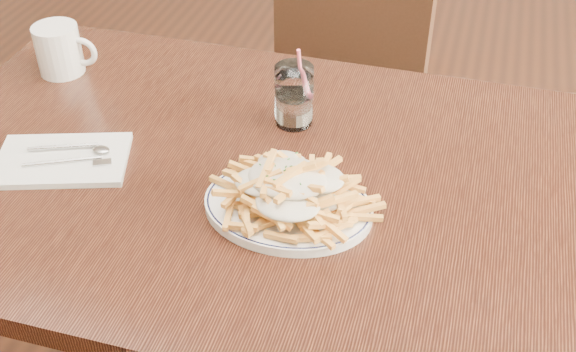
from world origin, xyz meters
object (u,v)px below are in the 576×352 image
(fries_plate, at_px, (288,207))
(water_glass, at_px, (294,99))
(table, at_px, (250,204))
(chair_far, at_px, (359,90))
(coffee_mug, at_px, (60,50))
(loaded_fries, at_px, (288,184))

(fries_plate, xyz_separation_m, water_glass, (-0.06, 0.24, 0.04))
(table, bearing_deg, chair_far, 85.60)
(chair_far, height_order, coffee_mug, coffee_mug)
(loaded_fries, distance_m, coffee_mug, 0.63)
(table, distance_m, coffee_mug, 0.52)
(table, height_order, fries_plate, fries_plate)
(table, xyz_separation_m, loaded_fries, (0.09, -0.09, 0.13))
(chair_far, xyz_separation_m, loaded_fries, (0.04, -0.83, 0.33))
(fries_plate, height_order, loaded_fries, loaded_fries)
(water_glass, bearing_deg, table, -103.04)
(table, relative_size, chair_far, 1.42)
(water_glass, relative_size, coffee_mug, 1.21)
(table, distance_m, chair_far, 0.77)
(water_glass, bearing_deg, loaded_fries, -76.66)
(chair_far, bearing_deg, fries_plate, -87.43)
(chair_far, height_order, fries_plate, chair_far)
(table, height_order, chair_far, chair_far)
(table, height_order, loaded_fries, loaded_fries)
(table, xyz_separation_m, coffee_mug, (-0.46, 0.21, 0.13))
(loaded_fries, bearing_deg, chair_far, 92.57)
(fries_plate, bearing_deg, water_glass, 103.34)
(fries_plate, relative_size, loaded_fries, 1.06)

